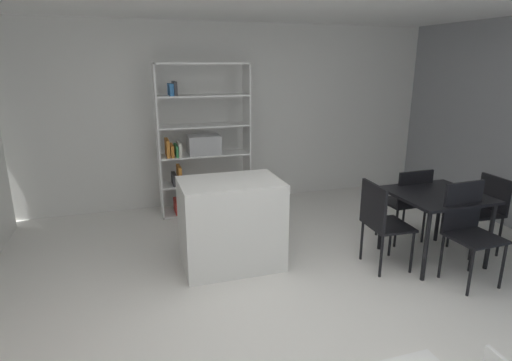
{
  "coord_description": "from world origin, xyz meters",
  "views": [
    {
      "loc": [
        -1.25,
        -2.88,
        2.07
      ],
      "look_at": [
        -0.17,
        0.55,
        1.03
      ],
      "focal_mm": 28.99,
      "sensor_mm": 36.0,
      "label": 1
    }
  ],
  "objects_px": {
    "kitchen_island": "(231,223)",
    "dining_chair_far": "(408,198)",
    "dining_chair_window_side": "(484,207)",
    "dining_table": "(436,201)",
    "dining_chair_near": "(468,224)",
    "open_bookshelf": "(199,145)",
    "dining_chair_island_side": "(381,218)"
  },
  "relations": [
    {
      "from": "dining_table",
      "to": "dining_chair_far",
      "type": "distance_m",
      "value": 0.47
    },
    {
      "from": "kitchen_island",
      "to": "dining_chair_island_side",
      "type": "relative_size",
      "value": 1.11
    },
    {
      "from": "kitchen_island",
      "to": "open_bookshelf",
      "type": "height_order",
      "value": "open_bookshelf"
    },
    {
      "from": "open_bookshelf",
      "to": "dining_table",
      "type": "bearing_deg",
      "value": -46.45
    },
    {
      "from": "kitchen_island",
      "to": "dining_chair_far",
      "type": "xyz_separation_m",
      "value": [
        2.1,
        -0.07,
        0.09
      ]
    },
    {
      "from": "kitchen_island",
      "to": "dining_chair_near",
      "type": "relative_size",
      "value": 1.05
    },
    {
      "from": "dining_chair_island_side",
      "to": "dining_table",
      "type": "bearing_deg",
      "value": -87.27
    },
    {
      "from": "open_bookshelf",
      "to": "dining_chair_near",
      "type": "relative_size",
      "value": 2.13
    },
    {
      "from": "dining_table",
      "to": "dining_chair_far",
      "type": "bearing_deg",
      "value": 89.69
    },
    {
      "from": "open_bookshelf",
      "to": "dining_chair_window_side",
      "type": "height_order",
      "value": "open_bookshelf"
    },
    {
      "from": "open_bookshelf",
      "to": "dining_chair_near",
      "type": "height_order",
      "value": "open_bookshelf"
    },
    {
      "from": "dining_chair_near",
      "to": "dining_chair_far",
      "type": "distance_m",
      "value": 0.91
    },
    {
      "from": "dining_table",
      "to": "dining_chair_far",
      "type": "height_order",
      "value": "dining_chair_far"
    },
    {
      "from": "dining_chair_near",
      "to": "dining_table",
      "type": "bearing_deg",
      "value": 87.34
    },
    {
      "from": "kitchen_island",
      "to": "dining_chair_far",
      "type": "relative_size",
      "value": 1.13
    },
    {
      "from": "dining_table",
      "to": "dining_chair_island_side",
      "type": "bearing_deg",
      "value": 179.55
    },
    {
      "from": "dining_chair_window_side",
      "to": "dining_chair_far",
      "type": "bearing_deg",
      "value": -122.83
    },
    {
      "from": "dining_table",
      "to": "dining_chair_window_side",
      "type": "height_order",
      "value": "dining_chair_window_side"
    },
    {
      "from": "dining_chair_near",
      "to": "dining_chair_far",
      "type": "height_order",
      "value": "dining_chair_near"
    },
    {
      "from": "dining_chair_near",
      "to": "dining_chair_far",
      "type": "xyz_separation_m",
      "value": [
        0.01,
        0.91,
        -0.03
      ]
    },
    {
      "from": "dining_table",
      "to": "dining_chair_window_side",
      "type": "xyz_separation_m",
      "value": [
        0.66,
        -0.0,
        -0.13
      ]
    },
    {
      "from": "dining_table",
      "to": "dining_chair_island_side",
      "type": "xyz_separation_m",
      "value": [
        -0.66,
        0.01,
        -0.11
      ]
    },
    {
      "from": "kitchen_island",
      "to": "dining_chair_window_side",
      "type": "bearing_deg",
      "value": -10.87
    },
    {
      "from": "dining_table",
      "to": "kitchen_island",
      "type": "bearing_deg",
      "value": 165.93
    },
    {
      "from": "open_bookshelf",
      "to": "dining_chair_near",
      "type": "bearing_deg",
      "value": -51.73
    },
    {
      "from": "open_bookshelf",
      "to": "dining_chair_window_side",
      "type": "bearing_deg",
      "value": -38.77
    },
    {
      "from": "dining_chair_far",
      "to": "kitchen_island",
      "type": "bearing_deg",
      "value": -3.39
    },
    {
      "from": "dining_chair_near",
      "to": "dining_chair_island_side",
      "type": "bearing_deg",
      "value": 143.22
    },
    {
      "from": "dining_chair_near",
      "to": "kitchen_island",
      "type": "bearing_deg",
      "value": 152.82
    },
    {
      "from": "dining_table",
      "to": "dining_chair_island_side",
      "type": "height_order",
      "value": "dining_chair_island_side"
    },
    {
      "from": "open_bookshelf",
      "to": "dining_table",
      "type": "xyz_separation_m",
      "value": [
        2.11,
        -2.22,
        -0.32
      ]
    },
    {
      "from": "kitchen_island",
      "to": "dining_chair_island_side",
      "type": "distance_m",
      "value": 1.53
    }
  ]
}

